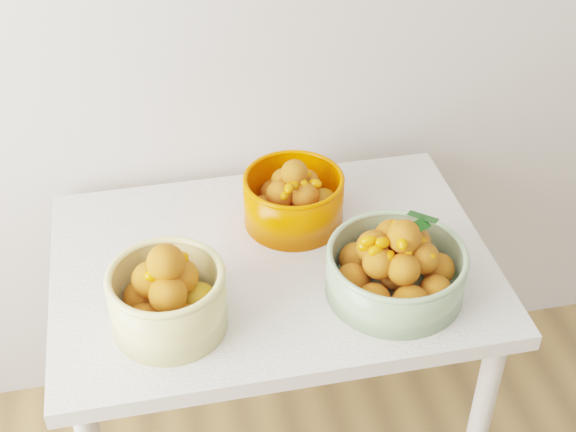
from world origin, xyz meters
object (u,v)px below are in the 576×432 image
bowl_cream (168,297)px  bowl_green (396,268)px  table (273,290)px  bowl_orange (294,198)px

bowl_cream → bowl_green: (0.49, 0.00, -0.01)m
table → bowl_green: bowl_green is taller
table → bowl_orange: bowl_orange is taller
bowl_cream → table: bearing=32.9°
bowl_green → bowl_orange: bowl_green is taller
table → bowl_orange: (0.08, 0.13, 0.16)m
bowl_cream → bowl_orange: bowl_cream is taller
table → bowl_green: size_ratio=2.90×
table → bowl_green: bearing=-32.8°
table → bowl_green: (0.24, -0.16, 0.16)m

